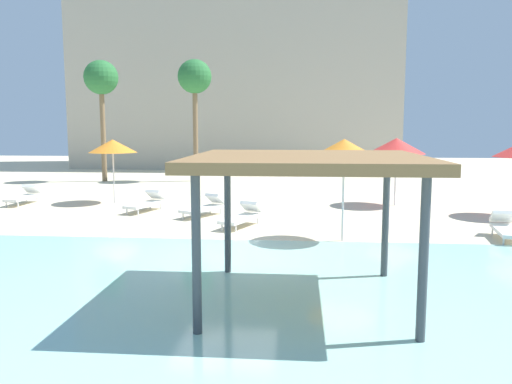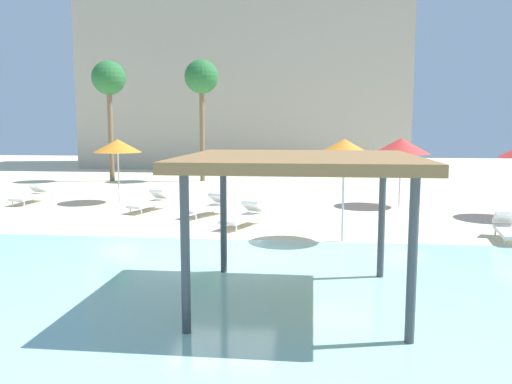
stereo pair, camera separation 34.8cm
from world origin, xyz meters
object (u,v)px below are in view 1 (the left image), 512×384
Objects in this scene: palm_tree_0 at (195,80)px; palm_tree_1 at (101,81)px; beach_umbrella_orange_6 at (113,146)px; beach_umbrella_red_7 at (396,146)px; shade_pavilion at (307,165)px; lounge_chair_0 at (506,227)px; lounge_chair_2 at (205,206)px; lounge_chair_3 at (243,216)px; beach_umbrella_orange_2 at (344,149)px; lounge_chair_5 at (24,196)px; lounge_chair_6 at (147,202)px.

palm_tree_1 is (-5.19, -0.56, -0.06)m from palm_tree_0.
beach_umbrella_red_7 reaches higher than beach_umbrella_orange_6.
shade_pavilion reaches higher than lounge_chair_0.
palm_tree_1 is (-7.83, 10.77, 5.32)m from lounge_chair_2.
shade_pavilion reaches higher than lounge_chair_3.
lounge_chair_0 is (4.56, 0.59, -2.19)m from beach_umbrella_orange_2.
shade_pavilion is at bearing 37.73° from lounge_chair_3.
beach_umbrella_orange_6 is 9.43m from palm_tree_1.
lounge_chair_3 is 1.04× the size of lounge_chair_5.
palm_tree_0 reaches higher than palm_tree_1.
lounge_chair_2 is at bearing -32.21° from beach_umbrella_orange_6.
beach_umbrella_orange_6 is at bearing -178.43° from beach_umbrella_red_7.
shade_pavilion is at bearing -59.89° from palm_tree_1.
beach_umbrella_red_7 is at bearing -152.64° from lounge_chair_0.
lounge_chair_5 is (-12.29, 5.70, -2.19)m from beach_umbrella_orange_2.
beach_umbrella_orange_6 is 1.31× the size of lounge_chair_6.
beach_umbrella_orange_6 is at bearing 124.21° from shade_pavilion.
lounge_chair_3 is at bearing 74.17° from lounge_chair_6.
palm_tree_0 reaches higher than lounge_chair_2.
lounge_chair_6 is (-11.38, 3.81, 0.00)m from lounge_chair_0.
lounge_chair_5 is 0.28× the size of palm_tree_1.
lounge_chair_0 and lounge_chair_3 have the same top height.
lounge_chair_2 is at bearing 141.35° from beach_umbrella_orange_2.
lounge_chair_5 is (-3.54, -0.57, -2.00)m from beach_umbrella_orange_6.
lounge_chair_0 and lounge_chair_6 have the same top height.
beach_umbrella_red_7 reaches higher than lounge_chair_5.
shade_pavilion is 1.49× the size of beach_umbrella_red_7.
beach_umbrella_orange_6 reaches higher than lounge_chair_6.
lounge_chair_3 is (-2.95, 1.81, -2.19)m from beach_umbrella_orange_2.
lounge_chair_3 is at bearing -37.56° from beach_umbrella_orange_6.
shade_pavilion is at bearing -73.10° from palm_tree_0.
shade_pavilion is 8.24m from lounge_chair_0.
lounge_chair_5 is at bearing -97.77° from lounge_chair_0.
shade_pavilion reaches higher than lounge_chair_5.
palm_tree_1 is at bearing 130.61° from beach_umbrella_orange_2.
lounge_chair_2 is 8.09m from lounge_chair_5.
lounge_chair_0 is at bearing -23.11° from beach_umbrella_orange_6.
palm_tree_1 reaches higher than beach_umbrella_orange_6.
lounge_chair_6 is (-2.35, 0.83, 0.00)m from lounge_chair_2.
beach_umbrella_orange_6 is 1.31× the size of lounge_chair_3.
beach_umbrella_red_7 reaches higher than shade_pavilion.
lounge_chair_6 is at bearing -61.14° from palm_tree_1.
lounge_chair_0 is (1.98, -5.99, -2.03)m from beach_umbrella_red_7.
lounge_chair_5 is (-9.34, 3.89, 0.00)m from lounge_chair_3.
beach_umbrella_red_7 is 13.21m from palm_tree_0.
beach_umbrella_red_7 is 7.93m from lounge_chair_2.
beach_umbrella_orange_6 is (-8.75, 6.27, -0.20)m from beach_umbrella_orange_2.
lounge_chair_5 is 0.96× the size of lounge_chair_6.
palm_tree_0 reaches higher than lounge_chair_3.
lounge_chair_3 is (-5.53, -4.78, -2.03)m from beach_umbrella_red_7.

